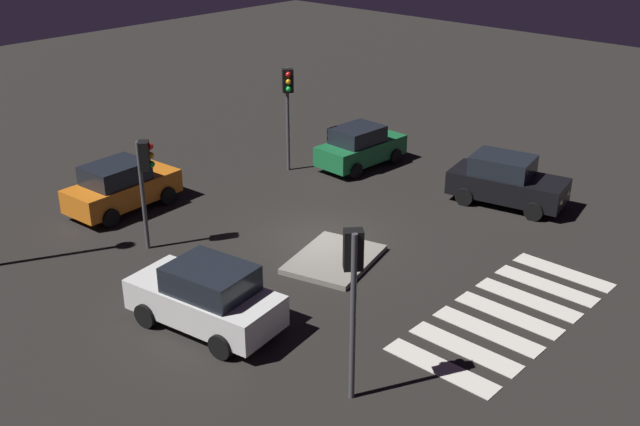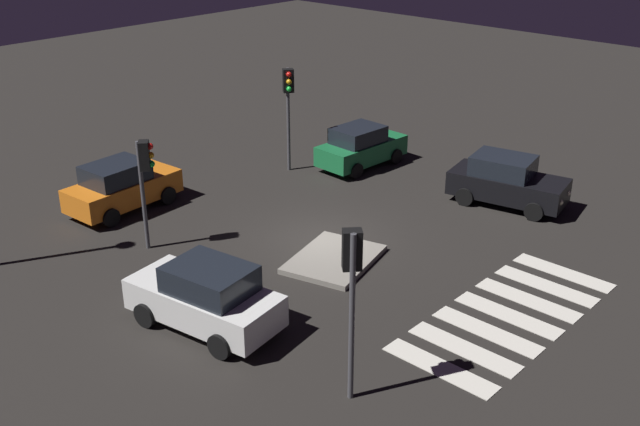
{
  "view_description": "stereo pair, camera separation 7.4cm",
  "coord_description": "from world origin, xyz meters",
  "px_view_note": "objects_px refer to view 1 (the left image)",
  "views": [
    {
      "loc": [
        -17.29,
        -15.82,
        11.45
      ],
      "look_at": [
        0.0,
        0.0,
        1.0
      ],
      "focal_mm": 42.11,
      "sensor_mm": 36.0,
      "label": 1
    },
    {
      "loc": [
        -17.24,
        -15.87,
        11.45
      ],
      "look_at": [
        0.0,
        0.0,
        1.0
      ],
      "focal_mm": 42.11,
      "sensor_mm": 36.0,
      "label": 2
    }
  ],
  "objects_px": {
    "car_green": "(360,147)",
    "car_black": "(506,181)",
    "car_white": "(206,297)",
    "car_orange": "(121,187)",
    "traffic_light_north": "(288,95)",
    "traffic_island": "(334,259)",
    "traffic_light_south": "(353,273)",
    "traffic_light_west": "(145,168)"
  },
  "relations": [
    {
      "from": "car_orange",
      "to": "traffic_light_north",
      "type": "height_order",
      "value": "traffic_light_north"
    },
    {
      "from": "car_green",
      "to": "car_white",
      "type": "bearing_deg",
      "value": -155.46
    },
    {
      "from": "car_white",
      "to": "traffic_light_north",
      "type": "height_order",
      "value": "traffic_light_north"
    },
    {
      "from": "traffic_light_north",
      "to": "traffic_light_west",
      "type": "xyz_separation_m",
      "value": [
        -8.37,
        -1.75,
        -0.47
      ]
    },
    {
      "from": "car_orange",
      "to": "traffic_light_north",
      "type": "bearing_deg",
      "value": -17.71
    },
    {
      "from": "traffic_island",
      "to": "car_white",
      "type": "bearing_deg",
      "value": 179.66
    },
    {
      "from": "car_white",
      "to": "traffic_light_west",
      "type": "relative_size",
      "value": 1.23
    },
    {
      "from": "car_black",
      "to": "traffic_light_north",
      "type": "bearing_deg",
      "value": -171.54
    },
    {
      "from": "car_orange",
      "to": "car_green",
      "type": "height_order",
      "value": "car_orange"
    },
    {
      "from": "car_green",
      "to": "car_black",
      "type": "height_order",
      "value": "car_black"
    },
    {
      "from": "traffic_light_north",
      "to": "traffic_light_south",
      "type": "distance_m",
      "value": 15.38
    },
    {
      "from": "traffic_light_north",
      "to": "traffic_light_south",
      "type": "relative_size",
      "value": 1.01
    },
    {
      "from": "traffic_light_north",
      "to": "car_green",
      "type": "bearing_deg",
      "value": 89.93
    },
    {
      "from": "traffic_island",
      "to": "traffic_light_north",
      "type": "distance_m",
      "value": 9.16
    },
    {
      "from": "car_orange",
      "to": "traffic_light_south",
      "type": "height_order",
      "value": "traffic_light_south"
    },
    {
      "from": "car_white",
      "to": "traffic_light_north",
      "type": "relative_size",
      "value": 1.05
    },
    {
      "from": "car_black",
      "to": "traffic_light_south",
      "type": "bearing_deg",
      "value": -87.16
    },
    {
      "from": "car_green",
      "to": "traffic_light_south",
      "type": "relative_size",
      "value": 0.97
    },
    {
      "from": "car_orange",
      "to": "car_white",
      "type": "relative_size",
      "value": 0.95
    },
    {
      "from": "traffic_island",
      "to": "traffic_light_west",
      "type": "height_order",
      "value": "traffic_light_west"
    },
    {
      "from": "car_black",
      "to": "car_white",
      "type": "bearing_deg",
      "value": -108.26
    },
    {
      "from": "traffic_island",
      "to": "car_white",
      "type": "distance_m",
      "value": 5.37
    },
    {
      "from": "car_green",
      "to": "car_white",
      "type": "distance_m",
      "value": 13.75
    },
    {
      "from": "traffic_island",
      "to": "traffic_light_south",
      "type": "xyz_separation_m",
      "value": [
        -4.88,
        -4.85,
        3.23
      ]
    },
    {
      "from": "car_orange",
      "to": "car_green",
      "type": "xyz_separation_m",
      "value": [
        9.67,
        -3.61,
        -0.04
      ]
    },
    {
      "from": "car_black",
      "to": "car_white",
      "type": "xyz_separation_m",
      "value": [
        -13.32,
        1.68,
        0.02
      ]
    },
    {
      "from": "car_orange",
      "to": "car_green",
      "type": "relative_size",
      "value": 1.05
    },
    {
      "from": "car_orange",
      "to": "traffic_light_south",
      "type": "xyz_separation_m",
      "value": [
        -2.69,
        -13.58,
        2.39
      ]
    },
    {
      "from": "traffic_island",
      "to": "car_black",
      "type": "distance_m",
      "value": 8.24
    },
    {
      "from": "car_white",
      "to": "car_orange",
      "type": "bearing_deg",
      "value": -28.36
    },
    {
      "from": "traffic_island",
      "to": "car_green",
      "type": "xyz_separation_m",
      "value": [
        7.48,
        5.12,
        0.8
      ]
    },
    {
      "from": "traffic_island",
      "to": "car_green",
      "type": "bearing_deg",
      "value": 34.36
    },
    {
      "from": "traffic_island",
      "to": "traffic_light_south",
      "type": "distance_m",
      "value": 7.59
    },
    {
      "from": "car_green",
      "to": "car_black",
      "type": "distance_m",
      "value": 6.79
    },
    {
      "from": "car_green",
      "to": "traffic_island",
      "type": "bearing_deg",
      "value": -142.8
    },
    {
      "from": "car_white",
      "to": "traffic_light_south",
      "type": "relative_size",
      "value": 1.06
    },
    {
      "from": "car_black",
      "to": "traffic_light_south",
      "type": "distance_m",
      "value": 13.5
    },
    {
      "from": "traffic_island",
      "to": "car_black",
      "type": "relative_size",
      "value": 0.8
    },
    {
      "from": "car_green",
      "to": "car_black",
      "type": "bearing_deg",
      "value": -82.56
    },
    {
      "from": "car_orange",
      "to": "car_white",
      "type": "height_order",
      "value": "car_white"
    },
    {
      "from": "car_green",
      "to": "traffic_light_west",
      "type": "height_order",
      "value": "traffic_light_west"
    },
    {
      "from": "traffic_island",
      "to": "car_white",
      "type": "height_order",
      "value": "car_white"
    }
  ]
}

